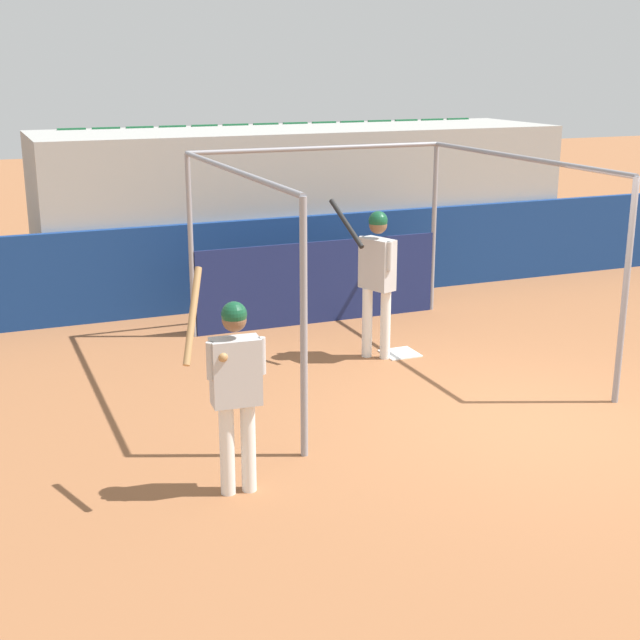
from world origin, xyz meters
TOP-DOWN VIEW (x-y plane):
  - ground_plane at (0.00, 0.00)m, footprint 60.00×60.00m
  - outfield_wall at (0.00, 5.53)m, footprint 24.00×0.12m
  - bleacher_section at (0.00, 6.79)m, footprint 8.70×2.40m
  - batting_cage at (-0.69, 3.53)m, footprint 3.79×4.27m
  - home_plate at (-0.27, 2.53)m, footprint 0.44×0.44m
  - player_batter at (-0.63, 2.53)m, footprint 0.64×0.80m
  - player_waiting at (-3.37, -0.39)m, footprint 0.76×0.50m
  - baseball at (-2.00, 3.58)m, footprint 0.07×0.07m

SIDE VIEW (x-z plane):
  - ground_plane at x=0.00m, z-range 0.00..0.00m
  - home_plate at x=-0.27m, z-range 0.00..0.02m
  - baseball at x=-2.00m, z-range 0.00..0.07m
  - outfield_wall at x=0.00m, z-range 0.00..1.35m
  - player_waiting at x=-3.37m, z-range 0.04..2.05m
  - batting_cage at x=-0.69m, z-range -0.13..2.41m
  - player_batter at x=-0.63m, z-range 0.16..2.16m
  - bleacher_section at x=0.00m, z-range 0.00..2.63m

